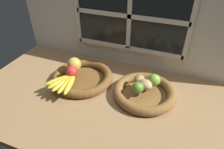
{
  "coord_description": "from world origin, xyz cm",
  "views": [
    {
      "loc": [
        29.84,
        -75.21,
        67.93
      ],
      "look_at": [
        -0.47,
        2.72,
        8.69
      ],
      "focal_mm": 32.19,
      "sensor_mm": 36.0,
      "label": 1
    }
  ],
  "objects_px": {
    "apple_golden_left": "(74,64)",
    "potato_large": "(145,85)",
    "lime_far": "(154,80)",
    "potato_oblong": "(139,79)",
    "lime_near": "(138,88)",
    "fruit_bowl_right": "(144,92)",
    "potato_back": "(152,81)",
    "banana_bunch_front": "(65,82)",
    "apple_red_front": "(72,72)",
    "fruit_bowl_left": "(83,77)"
  },
  "relations": [
    {
      "from": "apple_golden_left",
      "to": "potato_large",
      "type": "xyz_separation_m",
      "value": [
        0.41,
        -0.02,
        -0.01
      ]
    },
    {
      "from": "fruit_bowl_left",
      "to": "apple_golden_left",
      "type": "relative_size",
      "value": 4.27
    },
    {
      "from": "banana_bunch_front",
      "to": "potato_back",
      "type": "relative_size",
      "value": 2.74
    },
    {
      "from": "potato_back",
      "to": "lime_near",
      "type": "distance_m",
      "value": 0.1
    },
    {
      "from": "apple_golden_left",
      "to": "potato_oblong",
      "type": "height_order",
      "value": "apple_golden_left"
    },
    {
      "from": "potato_oblong",
      "to": "potato_large",
      "type": "bearing_deg",
      "value": -37.87
    },
    {
      "from": "potato_large",
      "to": "fruit_bowl_right",
      "type": "bearing_deg",
      "value": 0.0
    },
    {
      "from": "banana_bunch_front",
      "to": "apple_golden_left",
      "type": "bearing_deg",
      "value": 97.69
    },
    {
      "from": "potato_oblong",
      "to": "lime_near",
      "type": "xyz_separation_m",
      "value": [
        0.01,
        -0.07,
        0.0
      ]
    },
    {
      "from": "banana_bunch_front",
      "to": "apple_red_front",
      "type": "bearing_deg",
      "value": 89.01
    },
    {
      "from": "apple_golden_left",
      "to": "potato_back",
      "type": "xyz_separation_m",
      "value": [
        0.43,
        0.03,
        -0.02
      ]
    },
    {
      "from": "apple_red_front",
      "to": "apple_golden_left",
      "type": "height_order",
      "value": "apple_golden_left"
    },
    {
      "from": "banana_bunch_front",
      "to": "potato_large",
      "type": "relative_size",
      "value": 2.39
    },
    {
      "from": "apple_red_front",
      "to": "lime_near",
      "type": "bearing_deg",
      "value": 0.53
    },
    {
      "from": "fruit_bowl_left",
      "to": "potato_oblong",
      "type": "bearing_deg",
      "value": 5.62
    },
    {
      "from": "potato_large",
      "to": "potato_oblong",
      "type": "bearing_deg",
      "value": 142.13
    },
    {
      "from": "apple_red_front",
      "to": "potato_large",
      "type": "relative_size",
      "value": 0.9
    },
    {
      "from": "potato_back",
      "to": "potato_large",
      "type": "bearing_deg",
      "value": -114.44
    },
    {
      "from": "apple_red_front",
      "to": "apple_golden_left",
      "type": "relative_size",
      "value": 0.83
    },
    {
      "from": "lime_far",
      "to": "banana_bunch_front",
      "type": "bearing_deg",
      "value": -159.38
    },
    {
      "from": "fruit_bowl_right",
      "to": "apple_golden_left",
      "type": "height_order",
      "value": "apple_golden_left"
    },
    {
      "from": "fruit_bowl_left",
      "to": "apple_golden_left",
      "type": "bearing_deg",
      "value": 164.05
    },
    {
      "from": "apple_golden_left",
      "to": "potato_oblong",
      "type": "xyz_separation_m",
      "value": [
        0.37,
        0.02,
        -0.02
      ]
    },
    {
      "from": "potato_oblong",
      "to": "lime_far",
      "type": "distance_m",
      "value": 0.07
    },
    {
      "from": "fruit_bowl_right",
      "to": "potato_large",
      "type": "xyz_separation_m",
      "value": [
        0.0,
        0.0,
        0.05
      ]
    },
    {
      "from": "potato_oblong",
      "to": "lime_near",
      "type": "bearing_deg",
      "value": -81.35
    },
    {
      "from": "potato_back",
      "to": "lime_near",
      "type": "height_order",
      "value": "lime_near"
    },
    {
      "from": "potato_oblong",
      "to": "lime_far",
      "type": "relative_size",
      "value": 0.97
    },
    {
      "from": "apple_golden_left",
      "to": "potato_back",
      "type": "distance_m",
      "value": 0.43
    },
    {
      "from": "banana_bunch_front",
      "to": "potato_oblong",
      "type": "distance_m",
      "value": 0.38
    },
    {
      "from": "apple_golden_left",
      "to": "banana_bunch_front",
      "type": "xyz_separation_m",
      "value": [
        0.02,
        -0.13,
        -0.02
      ]
    },
    {
      "from": "apple_red_front",
      "to": "fruit_bowl_right",
      "type": "bearing_deg",
      "value": 6.75
    },
    {
      "from": "potato_large",
      "to": "potato_oblong",
      "type": "xyz_separation_m",
      "value": [
        -0.04,
        0.03,
        -0.0
      ]
    },
    {
      "from": "banana_bunch_front",
      "to": "potato_back",
      "type": "distance_m",
      "value": 0.44
    },
    {
      "from": "potato_back",
      "to": "lime_far",
      "type": "height_order",
      "value": "lime_far"
    },
    {
      "from": "lime_near",
      "to": "fruit_bowl_right",
      "type": "bearing_deg",
      "value": 56.31
    },
    {
      "from": "apple_red_front",
      "to": "banana_bunch_front",
      "type": "bearing_deg",
      "value": -90.99
    },
    {
      "from": "apple_golden_left",
      "to": "banana_bunch_front",
      "type": "distance_m",
      "value": 0.14
    },
    {
      "from": "apple_red_front",
      "to": "potato_back",
      "type": "relative_size",
      "value": 1.03
    },
    {
      "from": "fruit_bowl_right",
      "to": "potato_oblong",
      "type": "distance_m",
      "value": 0.07
    },
    {
      "from": "apple_golden_left",
      "to": "potato_oblong",
      "type": "distance_m",
      "value": 0.37
    },
    {
      "from": "apple_golden_left",
      "to": "potato_large",
      "type": "bearing_deg",
      "value": -2.2
    },
    {
      "from": "fruit_bowl_left",
      "to": "fruit_bowl_right",
      "type": "bearing_deg",
      "value": 0.0
    },
    {
      "from": "fruit_bowl_right",
      "to": "lime_far",
      "type": "height_order",
      "value": "lime_far"
    },
    {
      "from": "lime_far",
      "to": "apple_golden_left",
      "type": "bearing_deg",
      "value": -176.5
    },
    {
      "from": "fruit_bowl_left",
      "to": "banana_bunch_front",
      "type": "height_order",
      "value": "banana_bunch_front"
    },
    {
      "from": "potato_back",
      "to": "potato_oblong",
      "type": "height_order",
      "value": "potato_oblong"
    },
    {
      "from": "fruit_bowl_right",
      "to": "banana_bunch_front",
      "type": "relative_size",
      "value": 1.82
    },
    {
      "from": "fruit_bowl_right",
      "to": "lime_far",
      "type": "xyz_separation_m",
      "value": [
        0.03,
        0.04,
        0.06
      ]
    },
    {
      "from": "fruit_bowl_right",
      "to": "apple_golden_left",
      "type": "relative_size",
      "value": 4.03
    }
  ]
}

